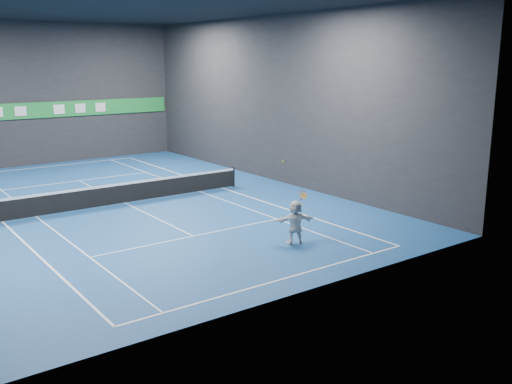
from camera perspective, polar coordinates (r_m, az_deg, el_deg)
ground at (r=27.74m, az=-12.91°, el=-1.11°), size 26.00×26.00×0.00m
ceiling at (r=27.04m, az=-13.93°, el=17.72°), size 26.00×26.00×0.00m
wall_back at (r=39.30m, az=-20.94°, el=9.12°), size 18.00×0.10×9.00m
wall_front at (r=15.93m, az=5.32°, el=5.28°), size 18.00×0.10×9.00m
wall_right at (r=31.61m, az=1.96°, el=9.19°), size 0.10×26.00×9.00m
baseline_near at (r=17.91m, az=2.64°, el=-8.70°), size 10.98×0.08×0.01m
baseline_far at (r=38.75m, az=-19.96°, el=2.43°), size 10.98×0.08×0.01m
sideline_doubles_left at (r=26.17m, az=-24.00°, el=-2.78°), size 0.08×23.78×0.01m
sideline_doubles_right at (r=30.24m, az=-3.35°, el=0.38°), size 0.08×23.78×0.01m
sideline_singles_left at (r=26.47m, az=-21.09°, el=-2.34°), size 0.06×23.78×0.01m
sideline_singles_right at (r=29.54m, az=-5.60°, el=0.03°), size 0.06×23.78×0.01m
service_line_near at (r=22.20m, az=-6.28°, el=-4.40°), size 8.23×0.06×0.01m
service_line_far at (r=33.59m, az=-17.28°, el=1.09°), size 8.23×0.06×0.01m
center_service_line at (r=27.74m, az=-12.91°, el=-1.10°), size 0.06×12.80×0.01m
player at (r=21.03m, az=3.95°, el=-3.03°), size 1.59×1.04×1.64m
tennis_ball at (r=20.41m, az=2.74°, el=3.05°), size 0.07×0.07×0.07m
tennis_net at (r=27.62m, az=-12.97°, el=-0.02°), size 12.50×0.10×1.07m
sponsor_banner at (r=39.30m, az=-20.80°, el=7.66°), size 17.64×0.11×1.00m
tennis_racket at (r=21.06m, az=4.68°, el=-0.35°), size 0.45×0.38×0.70m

